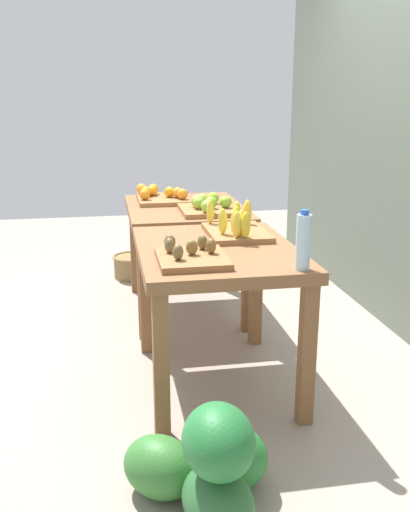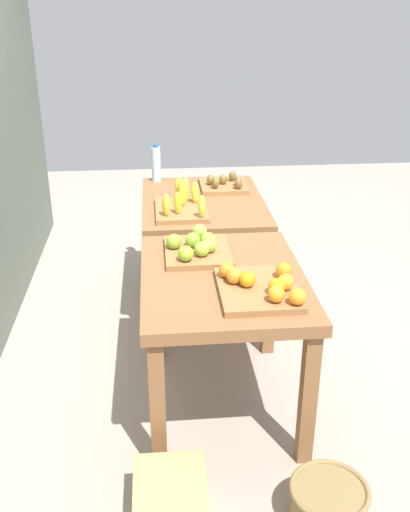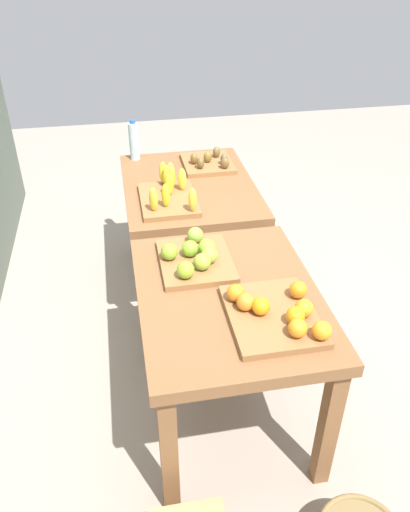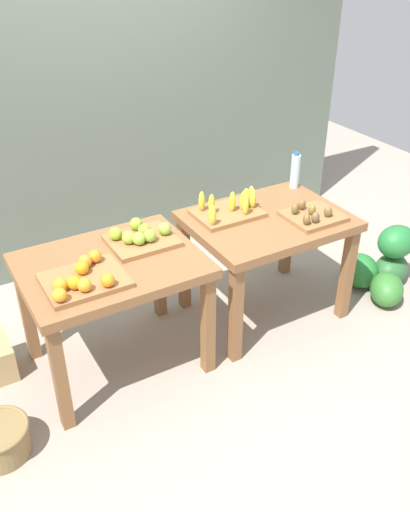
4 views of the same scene
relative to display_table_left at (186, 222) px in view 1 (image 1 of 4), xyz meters
name	(u,v)px [view 1 (image 1 of 4)]	position (x,y,z in m)	size (l,w,h in m)	color
ground_plane	(199,340)	(0.56, 0.00, -0.65)	(8.00, 8.00, 0.00)	gray
display_table_left	(186,222)	(0.00, 0.00, 0.00)	(1.04, 0.80, 0.77)	brown
display_table_right	(216,268)	(1.12, 0.00, 0.00)	(1.04, 0.80, 0.77)	brown
orange_bin	(161,196)	(-0.21, -0.15, 0.15)	(0.44, 0.37, 0.11)	#95653A
apple_bin	(207,206)	(0.25, 0.11, 0.15)	(0.40, 0.35, 0.11)	#95653A
banana_crate	(236,227)	(0.91, 0.15, 0.16)	(0.44, 0.32, 0.17)	#95653A
kiwi_bin	(191,255)	(1.36, -0.17, 0.14)	(0.36, 0.32, 0.10)	#95653A
water_bottle	(303,242)	(1.57, 0.30, 0.24)	(0.07, 0.07, 0.27)	silver
watermelon_pile	(207,466)	(2.09, -0.22, -0.47)	(0.62, 0.66, 0.50)	#2C6232
wicker_basket	(132,266)	(-0.83, -0.35, -0.55)	(0.33, 0.33, 0.19)	olive
cardboard_produce_box	(207,261)	(-0.81, 0.30, -0.54)	(0.40, 0.30, 0.23)	tan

